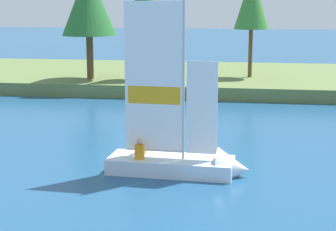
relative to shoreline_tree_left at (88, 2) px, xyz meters
name	(u,v)px	position (x,y,z in m)	size (l,w,h in m)	color
shore_bank	(196,78)	(6.08, 4.10, -4.99)	(80.00, 13.02, 0.76)	#5B703D
shoreline_tree_left	(88,2)	(0.00, 0.00, 0.00)	(3.25, 3.25, 6.65)	brown
shoreline_tree_midleft	(144,0)	(3.27, 0.40, 0.12)	(2.07, 2.07, 6.57)	brown
shoreline_tree_centre	(252,1)	(9.62, 2.31, 0.08)	(2.13, 2.13, 6.48)	brown
sailboat	(191,160)	(7.97, -15.80, -4.91)	(4.64, 1.71, 6.25)	silver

